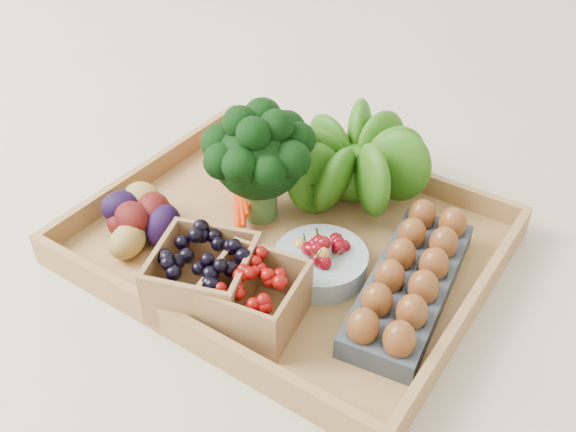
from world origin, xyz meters
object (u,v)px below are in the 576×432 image
Objects in this scene: tray at (288,244)px; egg_carton at (409,286)px; broccoli at (260,179)px; cherry_bowl at (321,263)px.

egg_carton is (0.19, -0.00, 0.02)m from tray.
cherry_bowl is (0.14, -0.06, -0.05)m from broccoli.
egg_carton is at bearing 12.77° from cherry_bowl.
broccoli is 1.33× the size of cherry_bowl.
cherry_bowl reaches higher than tray.
tray is 0.08m from cherry_bowl.
broccoli is 0.61× the size of egg_carton.
broccoli is at bearing 158.42° from tray.
broccoli is (-0.07, 0.03, 0.07)m from tray.
broccoli reaches higher than cherry_bowl.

